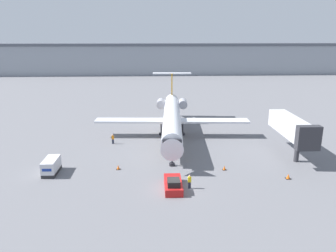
{
  "coord_description": "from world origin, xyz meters",
  "views": [
    {
      "loc": [
        -2.35,
        -35.62,
        17.94
      ],
      "look_at": [
        0.0,
        15.5,
        3.58
      ],
      "focal_mm": 35.0,
      "sensor_mm": 36.0,
      "label": 1
    }
  ],
  "objects_px": {
    "worker_near_tug": "(190,181)",
    "traffic_cone_right": "(224,168)",
    "traffic_cone_mid": "(288,176)",
    "luggage_cart": "(51,166)",
    "airplane_main": "(172,117)",
    "pushback_tug": "(173,184)",
    "traffic_cone_left": "(118,167)",
    "worker_by_wing": "(113,139)",
    "jet_bridge": "(292,128)"
  },
  "relations": [
    {
      "from": "traffic_cone_mid",
      "to": "worker_by_wing",
      "type": "bearing_deg",
      "value": 147.93
    },
    {
      "from": "traffic_cone_right",
      "to": "traffic_cone_mid",
      "type": "bearing_deg",
      "value": -22.86
    },
    {
      "from": "worker_by_wing",
      "to": "traffic_cone_mid",
      "type": "height_order",
      "value": "worker_by_wing"
    },
    {
      "from": "worker_near_tug",
      "to": "traffic_cone_right",
      "type": "bearing_deg",
      "value": 44.72
    },
    {
      "from": "traffic_cone_right",
      "to": "jet_bridge",
      "type": "bearing_deg",
      "value": 24.24
    },
    {
      "from": "worker_by_wing",
      "to": "traffic_cone_right",
      "type": "distance_m",
      "value": 20.41
    },
    {
      "from": "pushback_tug",
      "to": "traffic_cone_mid",
      "type": "xyz_separation_m",
      "value": [
        14.97,
        2.14,
        -0.25
      ]
    },
    {
      "from": "traffic_cone_right",
      "to": "traffic_cone_left",
      "type": "bearing_deg",
      "value": 176.62
    },
    {
      "from": "traffic_cone_mid",
      "to": "traffic_cone_left",
      "type": "bearing_deg",
      "value": 169.6
    },
    {
      "from": "pushback_tug",
      "to": "worker_by_wing",
      "type": "height_order",
      "value": "worker_by_wing"
    },
    {
      "from": "airplane_main",
      "to": "worker_near_tug",
      "type": "bearing_deg",
      "value": -87.47
    },
    {
      "from": "luggage_cart",
      "to": "worker_by_wing",
      "type": "distance_m",
      "value": 13.72
    },
    {
      "from": "pushback_tug",
      "to": "worker_near_tug",
      "type": "bearing_deg",
      "value": 0.37
    },
    {
      "from": "pushback_tug",
      "to": "jet_bridge",
      "type": "relative_size",
      "value": 0.39
    },
    {
      "from": "pushback_tug",
      "to": "jet_bridge",
      "type": "distance_m",
      "value": 21.56
    },
    {
      "from": "traffic_cone_mid",
      "to": "luggage_cart",
      "type": "bearing_deg",
      "value": 174.05
    },
    {
      "from": "airplane_main",
      "to": "luggage_cart",
      "type": "height_order",
      "value": "airplane_main"
    },
    {
      "from": "jet_bridge",
      "to": "pushback_tug",
      "type": "bearing_deg",
      "value": -150.74
    },
    {
      "from": "airplane_main",
      "to": "worker_near_tug",
      "type": "height_order",
      "value": "airplane_main"
    },
    {
      "from": "worker_near_tug",
      "to": "jet_bridge",
      "type": "xyz_separation_m",
      "value": [
        16.53,
        10.36,
        3.54
      ]
    },
    {
      "from": "worker_near_tug",
      "to": "worker_by_wing",
      "type": "height_order",
      "value": "worker_near_tug"
    },
    {
      "from": "airplane_main",
      "to": "traffic_cone_right",
      "type": "height_order",
      "value": "airplane_main"
    },
    {
      "from": "airplane_main",
      "to": "jet_bridge",
      "type": "height_order",
      "value": "airplane_main"
    },
    {
      "from": "luggage_cart",
      "to": "traffic_cone_right",
      "type": "relative_size",
      "value": 5.95
    },
    {
      "from": "worker_by_wing",
      "to": "airplane_main",
      "type": "bearing_deg",
      "value": 19.63
    },
    {
      "from": "airplane_main",
      "to": "worker_near_tug",
      "type": "relative_size",
      "value": 19.13
    },
    {
      "from": "traffic_cone_right",
      "to": "pushback_tug",
      "type": "bearing_deg",
      "value": -143.98
    },
    {
      "from": "worker_near_tug",
      "to": "traffic_cone_right",
      "type": "height_order",
      "value": "worker_near_tug"
    },
    {
      "from": "airplane_main",
      "to": "worker_by_wing",
      "type": "height_order",
      "value": "airplane_main"
    },
    {
      "from": "airplane_main",
      "to": "traffic_cone_mid",
      "type": "bearing_deg",
      "value": -53.45
    },
    {
      "from": "pushback_tug",
      "to": "worker_near_tug",
      "type": "height_order",
      "value": "worker_near_tug"
    },
    {
      "from": "worker_near_tug",
      "to": "traffic_cone_mid",
      "type": "distance_m",
      "value": 13.19
    },
    {
      "from": "jet_bridge",
      "to": "worker_near_tug",
      "type": "bearing_deg",
      "value": -147.94
    },
    {
      "from": "traffic_cone_left",
      "to": "jet_bridge",
      "type": "bearing_deg",
      "value": 9.18
    },
    {
      "from": "airplane_main",
      "to": "traffic_cone_left",
      "type": "height_order",
      "value": "airplane_main"
    },
    {
      "from": "traffic_cone_mid",
      "to": "jet_bridge",
      "type": "distance_m",
      "value": 9.86
    },
    {
      "from": "traffic_cone_left",
      "to": "traffic_cone_right",
      "type": "xyz_separation_m",
      "value": [
        14.57,
        -0.86,
        -0.02
      ]
    },
    {
      "from": "luggage_cart",
      "to": "traffic_cone_right",
      "type": "distance_m",
      "value": 23.36
    },
    {
      "from": "worker_by_wing",
      "to": "pushback_tug",
      "type": "bearing_deg",
      "value": -62.0
    },
    {
      "from": "traffic_cone_right",
      "to": "jet_bridge",
      "type": "distance_m",
      "value": 12.91
    },
    {
      "from": "pushback_tug",
      "to": "worker_by_wing",
      "type": "bearing_deg",
      "value": 118.0
    },
    {
      "from": "worker_near_tug",
      "to": "airplane_main",
      "type": "bearing_deg",
      "value": 92.53
    },
    {
      "from": "luggage_cart",
      "to": "traffic_cone_mid",
      "type": "bearing_deg",
      "value": -5.95
    },
    {
      "from": "airplane_main",
      "to": "pushback_tug",
      "type": "relative_size",
      "value": 6.87
    },
    {
      "from": "pushback_tug",
      "to": "traffic_cone_right",
      "type": "bearing_deg",
      "value": 36.02
    },
    {
      "from": "traffic_cone_right",
      "to": "airplane_main",
      "type": "bearing_deg",
      "value": 112.07
    },
    {
      "from": "airplane_main",
      "to": "traffic_cone_mid",
      "type": "xyz_separation_m",
      "value": [
        13.93,
        -18.79,
        -3.26
      ]
    },
    {
      "from": "traffic_cone_mid",
      "to": "jet_bridge",
      "type": "relative_size",
      "value": 0.06
    },
    {
      "from": "airplane_main",
      "to": "worker_near_tug",
      "type": "xyz_separation_m",
      "value": [
        0.93,
        -20.92,
        -2.68
      ]
    },
    {
      "from": "worker_by_wing",
      "to": "traffic_cone_mid",
      "type": "relative_size",
      "value": 2.45
    }
  ]
}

